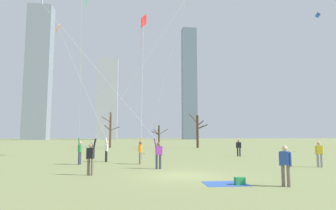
# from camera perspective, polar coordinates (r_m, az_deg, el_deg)

# --- Properties ---
(ground_plane) EXTENTS (400.00, 400.00, 0.00)m
(ground_plane) POSITION_cam_1_polar(r_m,az_deg,el_deg) (15.00, 3.22, -13.82)
(ground_plane) COLOR #848E56
(kite_flyer_midfield_right_red) EXTENTS (0.91, 7.22, 13.94)m
(kite_flyer_midfield_right_red) POSITION_cam_1_polar(r_m,az_deg,el_deg) (22.65, -5.28, -0.53)
(kite_flyer_midfield_right_red) COLOR #726656
(kite_flyer_midfield_right_red) RESTS_ON ground
(kite_flyer_midfield_center_green) EXTENTS (1.55, 9.10, 9.93)m
(kite_flyer_midfield_center_green) POSITION_cam_1_polar(r_m,az_deg,el_deg) (20.34, -17.03, -5.85)
(kite_flyer_midfield_center_green) COLOR #33384C
(kite_flyer_midfield_center_green) RESTS_ON ground
(kite_flyer_foreground_left_pink) EXTENTS (14.68, 3.48, 18.81)m
(kite_flyer_foreground_left_pink) POSITION_cam_1_polar(r_m,az_deg,el_deg) (18.13, -7.14, -3.07)
(kite_flyer_foreground_left_pink) COLOR #33384C
(kite_flyer_foreground_left_pink) RESTS_ON ground
(kite_flyer_foreground_right_orange) EXTENTS (6.40, 9.33, 14.26)m
(kite_flyer_foreground_right_orange) POSITION_cam_1_polar(r_m,az_deg,el_deg) (24.68, -14.13, -3.43)
(kite_flyer_foreground_right_orange) COLOR black
(kite_flyer_foreground_right_orange) RESTS_ON ground
(kite_flyer_midfield_left_yellow) EXTENTS (7.95, 2.68, 13.59)m
(kite_flyer_midfield_left_yellow) POSITION_cam_1_polar(r_m,az_deg,el_deg) (15.10, -10.98, -3.29)
(kite_flyer_midfield_left_yellow) COLOR #726656
(kite_flyer_midfield_left_yellow) RESTS_ON ground
(bystander_watching_nearby) EXTENTS (0.48, 0.32, 1.62)m
(bystander_watching_nearby) POSITION_cam_1_polar(r_m,az_deg,el_deg) (21.20, 27.79, -8.41)
(bystander_watching_nearby) COLOR gray
(bystander_watching_nearby) RESTS_ON ground
(bystander_far_off_by_trees) EXTENTS (0.36, 0.43, 1.62)m
(bystander_far_off_by_trees) POSITION_cam_1_polar(r_m,az_deg,el_deg) (12.66, 22.23, -10.69)
(bystander_far_off_by_trees) COLOR #726656
(bystander_far_off_by_trees) RESTS_ON ground
(bystander_strolling_midfield) EXTENTS (0.49, 0.30, 1.62)m
(bystander_strolling_midfield) POSITION_cam_1_polar(r_m,az_deg,el_deg) (29.53, 13.83, -8.09)
(bystander_strolling_midfield) COLOR black
(bystander_strolling_midfield) RESTS_ON ground
(distant_kite_high_overhead_blue) EXTENTS (2.94, 2.49, 17.34)m
(distant_kite_high_overhead_blue) POSITION_cam_1_polar(r_m,az_deg,el_deg) (41.12, 26.94, 11.84)
(distant_kite_high_overhead_blue) COLOR blue
(distant_kite_high_overhead_blue) RESTS_ON ground
(distant_kite_drifting_right_teal) EXTENTS (5.16, 1.21, 18.49)m
(distant_kite_drifting_right_teal) POSITION_cam_1_polar(r_m,az_deg,el_deg) (34.64, 2.56, 16.55)
(distant_kite_drifting_right_teal) COLOR teal
(distant_kite_drifting_right_teal) RESTS_ON ground
(picnic_spot) EXTENTS (1.86, 1.47, 0.31)m
(picnic_spot) POSITION_cam_1_polar(r_m,az_deg,el_deg) (12.67, 12.87, -14.68)
(picnic_spot) COLOR #3359B2
(picnic_spot) RESTS_ON ground
(bare_tree_center) EXTENTS (3.25, 0.85, 5.66)m
(bare_tree_center) POSITION_cam_1_polar(r_m,az_deg,el_deg) (48.56, 5.93, -5.03)
(bare_tree_center) COLOR #423326
(bare_tree_center) RESTS_ON ground
(bare_tree_rightmost) EXTENTS (2.72, 1.60, 3.66)m
(bare_tree_rightmost) POSITION_cam_1_polar(r_m,az_deg,el_deg) (46.11, -1.85, -6.12)
(bare_tree_rightmost) COLOR #423326
(bare_tree_rightmost) RESTS_ON ground
(bare_tree_far_right_edge) EXTENTS (2.99, 2.76, 5.92)m
(bare_tree_far_right_edge) POSITION_cam_1_polar(r_m,az_deg,el_deg) (49.26, -11.38, -4.74)
(bare_tree_far_right_edge) COLOR #4C3828
(bare_tree_far_right_edge) RESTS_ON ground
(skyline_mid_tower_left) EXTENTS (11.31, 6.12, 44.52)m
(skyline_mid_tower_left) POSITION_cam_1_polar(r_m,az_deg,el_deg) (160.53, -11.97, 1.27)
(skyline_mid_tower_left) COLOR #9EA3AD
(skyline_mid_tower_left) RESTS_ON ground
(skyline_mid_tower_right) EXTENTS (7.98, 5.58, 62.93)m
(skyline_mid_tower_right) POSITION_cam_1_polar(r_m,az_deg,el_deg) (162.43, 4.23, 4.35)
(skyline_mid_tower_right) COLOR slate
(skyline_mid_tower_right) RESTS_ON ground
(skyline_short_annex) EXTENTS (11.58, 8.12, 73.96)m
(skyline_short_annex) POSITION_cam_1_polar(r_m,az_deg,el_deg) (158.65, -24.25, 6.04)
(skyline_short_annex) COLOR gray
(skyline_short_annex) RESTS_ON ground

